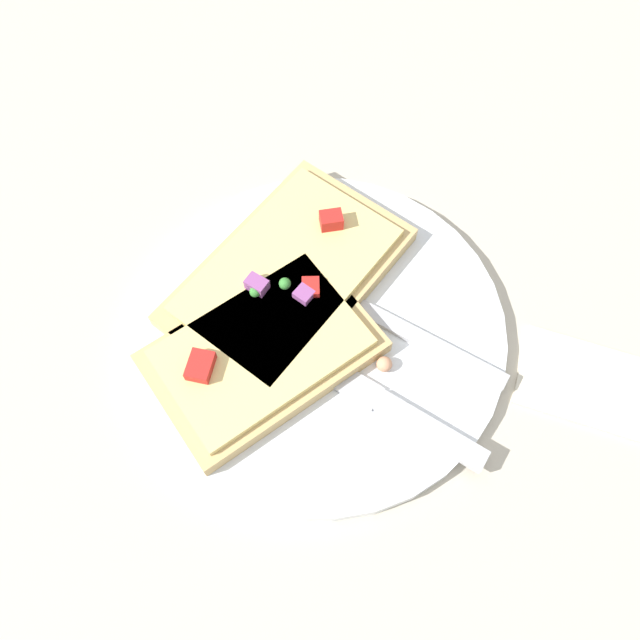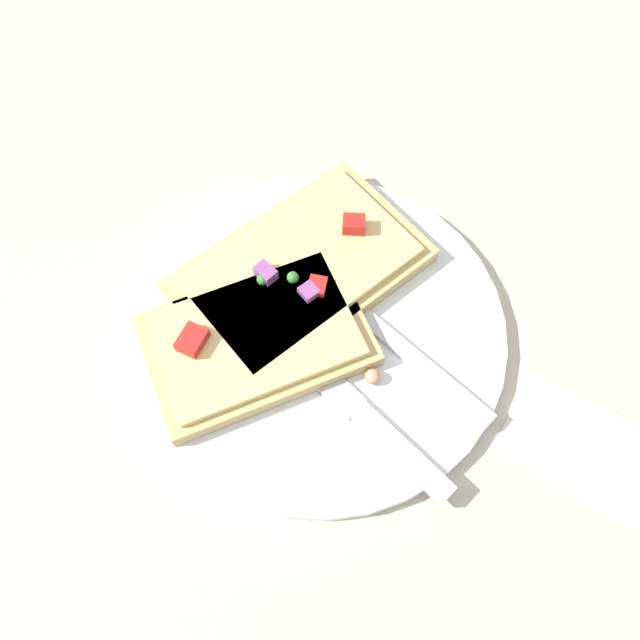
{
  "view_description": "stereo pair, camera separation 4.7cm",
  "coord_description": "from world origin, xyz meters",
  "px_view_note": "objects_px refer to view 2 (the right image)",
  "views": [
    {
      "loc": [
        -0.07,
        0.19,
        0.44
      ],
      "look_at": [
        0.0,
        0.0,
        0.02
      ],
      "focal_mm": 35.0,
      "sensor_mm": 36.0,
      "label": 1
    },
    {
      "loc": [
        -0.11,
        0.17,
        0.44
      ],
      "look_at": [
        0.0,
        0.0,
        0.02
      ],
      "focal_mm": 35.0,
      "sensor_mm": 36.0,
      "label": 2
    }
  ],
  "objects_px": {
    "fork": "(357,310)",
    "knife": "(349,402)",
    "pizza_slice_main": "(300,269)",
    "napkin": "(586,444)",
    "pizza_slice_corner": "(256,339)",
    "plate": "(320,329)"
  },
  "relations": [
    {
      "from": "knife",
      "to": "napkin",
      "type": "bearing_deg",
      "value": -143.78
    },
    {
      "from": "fork",
      "to": "pizza_slice_corner",
      "type": "height_order",
      "value": "pizza_slice_corner"
    },
    {
      "from": "knife",
      "to": "fork",
      "type": "bearing_deg",
      "value": -50.3
    },
    {
      "from": "fork",
      "to": "knife",
      "type": "distance_m",
      "value": 0.07
    },
    {
      "from": "pizza_slice_corner",
      "to": "pizza_slice_main",
      "type": "bearing_deg",
      "value": -140.83
    },
    {
      "from": "fork",
      "to": "plate",
      "type": "bearing_deg",
      "value": 66.49
    },
    {
      "from": "fork",
      "to": "napkin",
      "type": "bearing_deg",
      "value": -168.22
    },
    {
      "from": "plate",
      "to": "fork",
      "type": "relative_size",
      "value": 1.25
    },
    {
      "from": "plate",
      "to": "pizza_slice_corner",
      "type": "distance_m",
      "value": 0.05
    },
    {
      "from": "pizza_slice_corner",
      "to": "napkin",
      "type": "relative_size",
      "value": 1.71
    },
    {
      "from": "knife",
      "to": "pizza_slice_corner",
      "type": "bearing_deg",
      "value": 11.19
    },
    {
      "from": "napkin",
      "to": "pizza_slice_main",
      "type": "bearing_deg",
      "value": -1.27
    },
    {
      "from": "pizza_slice_main",
      "to": "napkin",
      "type": "relative_size",
      "value": 1.93
    },
    {
      "from": "knife",
      "to": "pizza_slice_main",
      "type": "distance_m",
      "value": 0.11
    },
    {
      "from": "plate",
      "to": "fork",
      "type": "bearing_deg",
      "value": -125.54
    },
    {
      "from": "knife",
      "to": "pizza_slice_corner",
      "type": "distance_m",
      "value": 0.08
    },
    {
      "from": "fork",
      "to": "pizza_slice_main",
      "type": "relative_size",
      "value": 1.06
    },
    {
      "from": "pizza_slice_corner",
      "to": "napkin",
      "type": "xyz_separation_m",
      "value": [
        -0.24,
        -0.06,
        -0.02
      ]
    },
    {
      "from": "knife",
      "to": "pizza_slice_corner",
      "type": "relative_size",
      "value": 1.16
    },
    {
      "from": "fork",
      "to": "pizza_slice_corner",
      "type": "relative_size",
      "value": 1.2
    },
    {
      "from": "pizza_slice_main",
      "to": "napkin",
      "type": "distance_m",
      "value": 0.25
    },
    {
      "from": "plate",
      "to": "napkin",
      "type": "xyz_separation_m",
      "value": [
        -0.21,
        -0.02,
        -0.0
      ]
    }
  ]
}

